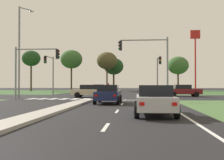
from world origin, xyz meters
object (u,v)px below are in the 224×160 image
car_silver_fifth (155,100)px  street_lamp_second (20,48)px  traffic_signal_near_right (150,57)px  treeline_near (31,59)px  car_navy_second (108,94)px  car_beige_fourth (91,91)px  pedestrian_at_median (108,87)px  traffic_signal_far_right (158,68)px  traffic_signal_far_left (50,68)px  car_maroon_near (184,90)px  fastfood_pole_sign (195,47)px  treeline_fifth (178,66)px  treeline_third (107,61)px  traffic_signal_near_left (32,63)px  treeline_fourth (114,66)px  car_black_third (99,89)px  treeline_second (71,59)px

car_silver_fifth → street_lamp_second: (-13.54, 16.39, 4.80)m
traffic_signal_near_right → treeline_near: treeline_near is taller
car_navy_second → car_beige_fourth: size_ratio=1.01×
pedestrian_at_median → street_lamp_second: bearing=28.1°
traffic_signal_near_right → traffic_signal_far_right: (1.69, 11.34, -0.48)m
car_beige_fourth → traffic_signal_far_left: bearing=-133.9°
car_maroon_near → fastfood_pole_sign: 20.75m
car_navy_second → treeline_fifth: 49.88m
treeline_third → car_silver_fifth: bearing=-81.7°
car_maroon_near → traffic_signal_near_left: bearing=-62.4°
traffic_signal_near_right → treeline_near: 46.17m
street_lamp_second → treeline_fourth: size_ratio=1.24×
car_black_third → traffic_signal_far_left: bearing=65.4°
treeline_second → treeline_fifth: treeline_second is taller
car_black_third → treeline_fifth: size_ratio=0.52×
car_maroon_near → car_navy_second: 16.22m
car_navy_second → car_silver_fifth: size_ratio=1.00×
car_maroon_near → car_beige_fourth: size_ratio=0.95×
car_maroon_near → treeline_fifth: (4.22, 34.00, 5.40)m
traffic_signal_far_left → treeline_second: 27.88m
traffic_signal_far_right → treeline_fifth: 32.12m
car_navy_second → fastfood_pole_sign: 36.02m
car_beige_fourth → traffic_signal_near_right: (6.65, -5.17, 3.43)m
treeline_near → treeline_second: 9.47m
street_lamp_second → pedestrian_at_median: street_lamp_second is taller
car_silver_fifth → traffic_signal_near_right: traffic_signal_near_right is taller
car_navy_second → car_black_third: 29.42m
traffic_signal_far_left → pedestrian_at_median: 9.96m
car_black_third → treeline_fourth: treeline_fourth is taller
car_black_third → traffic_signal_far_left: traffic_signal_far_left is taller
traffic_signal_far_left → treeline_second: (-3.19, 27.44, 3.71)m
car_maroon_near → car_beige_fourth: 11.76m
traffic_signal_far_left → street_lamp_second: 9.63m
treeline_second → car_maroon_near: bearing=-55.2°
traffic_signal_near_left → pedestrian_at_median: (6.03, 17.44, -2.50)m
traffic_signal_near_right → pedestrian_at_median: size_ratio=3.54×
car_silver_fifth → street_lamp_second: street_lamp_second is taller
car_silver_fifth → treeline_third: bearing=98.3°
car_navy_second → traffic_signal_far_right: traffic_signal_far_right is taller
traffic_signal_far_left → treeline_fourth: (6.68, 30.64, 2.17)m
car_beige_fourth → traffic_signal_far_right: (8.34, 6.18, 2.96)m
street_lamp_second → treeline_fifth: (22.82, 40.27, 0.62)m
car_beige_fourth → treeline_near: bearing=-149.3°
car_black_third → pedestrian_at_median: (2.31, -6.18, 0.40)m
traffic_signal_far_right → pedestrian_at_median: traffic_signal_far_right is taller
traffic_signal_near_right → treeline_fifth: treeline_fifth is taller
car_navy_second → street_lamp_second: (-10.44, 7.75, 4.79)m
treeline_third → car_navy_second: bearing=-84.1°
traffic_signal_near_right → pedestrian_at_median: 18.61m
treeline_third → treeline_fifth: size_ratio=1.09×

